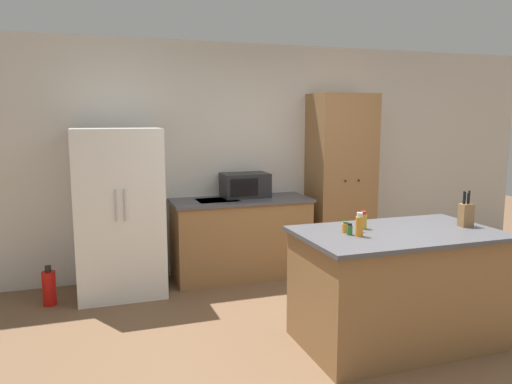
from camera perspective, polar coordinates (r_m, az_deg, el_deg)
The scene contains 14 objects.
ground_plane at distance 4.18m, azimuth 13.06°, elevation -16.87°, with size 14.00×14.00×0.00m, color brown.
wall_back at distance 5.90m, azimuth 1.44°, elevation 3.92°, with size 7.20×0.06×2.60m.
refrigerator at distance 5.20m, azimuth -15.44°, elevation -2.19°, with size 0.85×0.77×1.67m.
back_counter at distance 5.59m, azimuth -1.71°, elevation -5.22°, with size 1.54×0.62×0.89m.
pantry_cabinet at distance 6.00m, azimuth 9.64°, elevation 1.21°, with size 0.71×0.54×2.05m.
kitchen_island at distance 4.15m, azimuth 15.74°, elevation -10.39°, with size 1.56×0.94×0.91m.
microwave at distance 5.60m, azimuth -1.25°, elevation 0.79°, with size 0.52×0.34×0.27m.
knife_block at distance 4.37m, azimuth 22.85°, elevation -2.33°, with size 0.10×0.07×0.29m.
spice_bottle_tall_dark at distance 3.92m, azimuth 11.69°, elevation -3.87°, with size 0.04×0.04×0.09m.
spice_bottle_short_red at distance 4.03m, azimuth 12.13°, elevation -3.21°, with size 0.06×0.06×0.14m.
spice_bottle_amber_oil at distance 3.77m, azimuth 11.74°, elevation -3.75°, with size 0.06×0.06×0.18m.
spice_bottle_green_herb at distance 3.88m, azimuth 10.20°, elevation -4.01°, with size 0.05×0.05×0.09m.
spice_bottle_pale_salt at distance 3.82m, azimuth 10.66°, elevation -4.23°, with size 0.04×0.04×0.09m.
fire_extinguisher at distance 5.22m, azimuth -22.57°, elevation -10.05°, with size 0.13×0.13×0.39m.
Camera 1 is at (-2.05, -3.18, 1.79)m, focal length 35.00 mm.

